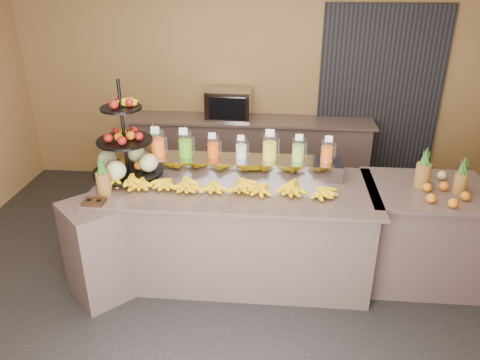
# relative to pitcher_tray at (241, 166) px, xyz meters

# --- Properties ---
(ground) EXTENTS (6.00, 6.00, 0.00)m
(ground) POSITION_rel_pitcher_tray_xyz_m (-0.03, -0.58, -1.01)
(ground) COLOR black
(ground) RESTS_ON ground
(room_envelope) EXTENTS (6.04, 5.02, 2.82)m
(room_envelope) POSITION_rel_pitcher_tray_xyz_m (0.16, 0.21, 0.87)
(room_envelope) COLOR olive
(room_envelope) RESTS_ON ground
(buffet_counter) EXTENTS (2.75, 1.25, 0.93)m
(buffet_counter) POSITION_rel_pitcher_tray_xyz_m (-0.15, -0.32, -0.54)
(buffet_counter) COLOR #876862
(buffet_counter) RESTS_ON ground
(right_counter) EXTENTS (1.08, 0.88, 0.93)m
(right_counter) POSITION_rel_pitcher_tray_xyz_m (1.67, -0.18, -0.54)
(right_counter) COLOR #876862
(right_counter) RESTS_ON ground
(back_ledge) EXTENTS (3.10, 0.55, 0.93)m
(back_ledge) POSITION_rel_pitcher_tray_xyz_m (-0.03, 1.67, -0.54)
(back_ledge) COLOR #876862
(back_ledge) RESTS_ON ground
(pitcher_tray) EXTENTS (1.85, 0.30, 0.15)m
(pitcher_tray) POSITION_rel_pitcher_tray_xyz_m (0.00, 0.00, 0.00)
(pitcher_tray) COLOR gray
(pitcher_tray) RESTS_ON buffet_counter
(juice_pitcher_orange_a) EXTENTS (0.13, 0.14, 0.32)m
(juice_pitcher_orange_a) POSITION_rel_pitcher_tray_xyz_m (-0.78, -0.00, 0.18)
(juice_pitcher_orange_a) COLOR silver
(juice_pitcher_orange_a) RESTS_ON pitcher_tray
(juice_pitcher_green) EXTENTS (0.13, 0.13, 0.31)m
(juice_pitcher_green) POSITION_rel_pitcher_tray_xyz_m (-0.52, -0.00, 0.18)
(juice_pitcher_green) COLOR silver
(juice_pitcher_green) RESTS_ON pitcher_tray
(juice_pitcher_orange_b) EXTENTS (0.11, 0.12, 0.27)m
(juice_pitcher_orange_b) POSITION_rel_pitcher_tray_xyz_m (-0.26, -0.00, 0.17)
(juice_pitcher_orange_b) COLOR silver
(juice_pitcher_orange_b) RESTS_ON pitcher_tray
(juice_pitcher_milk) EXTENTS (0.11, 0.11, 0.26)m
(juice_pitcher_milk) POSITION_rel_pitcher_tray_xyz_m (-0.00, -0.00, 0.16)
(juice_pitcher_milk) COLOR silver
(juice_pitcher_milk) RESTS_ON pitcher_tray
(juice_pitcher_lemon) EXTENTS (0.13, 0.14, 0.32)m
(juice_pitcher_lemon) POSITION_rel_pitcher_tray_xyz_m (0.26, -0.00, 0.18)
(juice_pitcher_lemon) COLOR silver
(juice_pitcher_lemon) RESTS_ON pitcher_tray
(juice_pitcher_lime) EXTENTS (0.12, 0.12, 0.28)m
(juice_pitcher_lime) POSITION_rel_pitcher_tray_xyz_m (0.52, -0.00, 0.17)
(juice_pitcher_lime) COLOR silver
(juice_pitcher_lime) RESTS_ON pitcher_tray
(juice_pitcher_orange_c) EXTENTS (0.11, 0.12, 0.28)m
(juice_pitcher_orange_c) POSITION_rel_pitcher_tray_xyz_m (0.78, -0.00, 0.17)
(juice_pitcher_orange_c) COLOR silver
(juice_pitcher_orange_c) RESTS_ON pitcher_tray
(banana_heap) EXTENTS (2.03, 0.18, 0.17)m
(banana_heap) POSITION_rel_pitcher_tray_xyz_m (-0.21, -0.36, -0.01)
(banana_heap) COLOR yellow
(banana_heap) RESTS_ON buffet_counter
(fruit_stand) EXTENTS (0.66, 0.66, 0.90)m
(fruit_stand) POSITION_rel_pitcher_tray_xyz_m (-0.99, -0.16, 0.15)
(fruit_stand) COLOR black
(fruit_stand) RESTS_ON buffet_counter
(condiment_caddy) EXTENTS (0.18, 0.14, 0.03)m
(condiment_caddy) POSITION_rel_pitcher_tray_xyz_m (-1.16, -0.70, -0.06)
(condiment_caddy) COLOR #311C0D
(condiment_caddy) RESTS_ON buffet_counter
(pineapple_left_a) EXTENTS (0.12, 0.12, 0.36)m
(pineapple_left_a) POSITION_rel_pitcher_tray_xyz_m (-1.13, -0.54, 0.06)
(pineapple_left_a) COLOR brown
(pineapple_left_a) RESTS_ON buffet_counter
(pineapple_left_b) EXTENTS (0.14, 0.14, 0.42)m
(pineapple_left_b) POSITION_rel_pitcher_tray_xyz_m (-0.86, 0.18, 0.08)
(pineapple_left_b) COLOR brown
(pineapple_left_b) RESTS_ON buffet_counter
(right_fruit_pile) EXTENTS (0.41, 0.39, 0.21)m
(right_fruit_pile) POSITION_rel_pitcher_tray_xyz_m (1.74, -0.27, -0.01)
(right_fruit_pile) COLOR brown
(right_fruit_pile) RESTS_ON right_counter
(oven_warmer) EXTENTS (0.57, 0.41, 0.37)m
(oven_warmer) POSITION_rel_pitcher_tray_xyz_m (-0.30, 1.67, 0.11)
(oven_warmer) COLOR gray
(oven_warmer) RESTS_ON back_ledge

